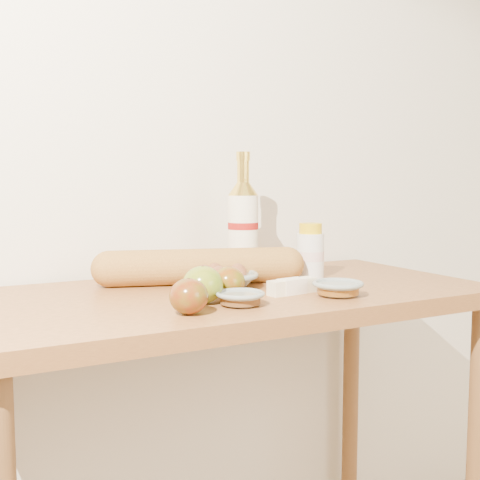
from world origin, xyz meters
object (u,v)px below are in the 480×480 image
table (234,341)px  bourbon_bottle (243,227)px  cream_bottle (310,253)px  egg_bowl (223,278)px  baguette (200,266)px

table → bourbon_bottle: 0.32m
table → cream_bottle: 0.32m
cream_bottle → egg_bowl: size_ratio=0.69×
egg_bowl → table: bearing=-64.5°
egg_bowl → baguette: 0.08m
bourbon_bottle → cream_bottle: (0.15, -0.10, -0.07)m
bourbon_bottle → baguette: size_ratio=0.62×
baguette → bourbon_bottle: bearing=36.0°
cream_bottle → egg_bowl: 0.28m
egg_bowl → baguette: bearing=108.3°
bourbon_bottle → cream_bottle: bourbon_bottle is taller
table → baguette: (-0.04, 0.11, 0.17)m
baguette → egg_bowl: bearing=-54.9°
table → baguette: size_ratio=2.25×
cream_bottle → baguette: (-0.30, 0.05, -0.02)m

